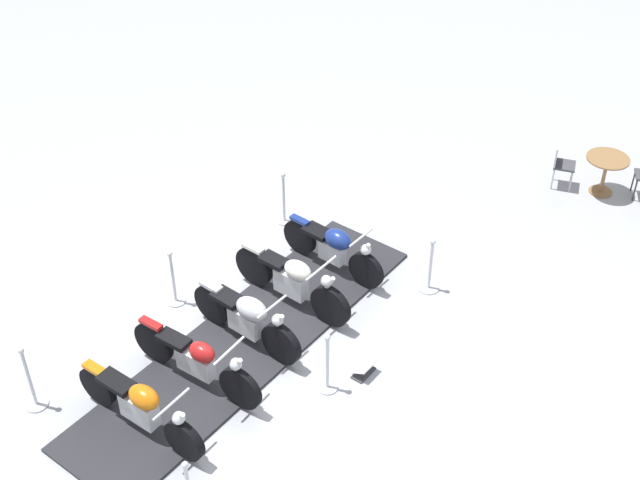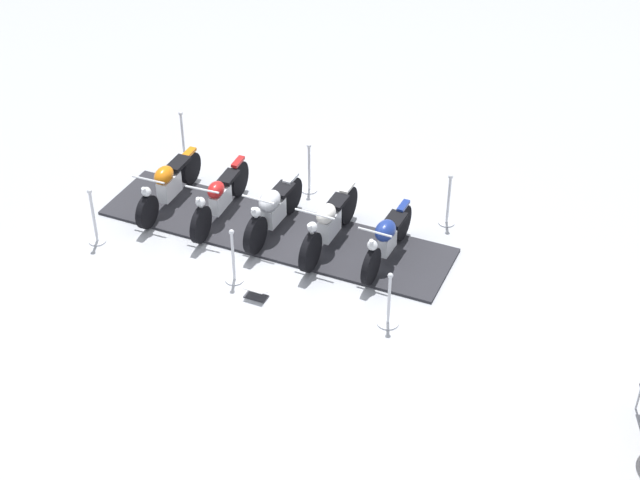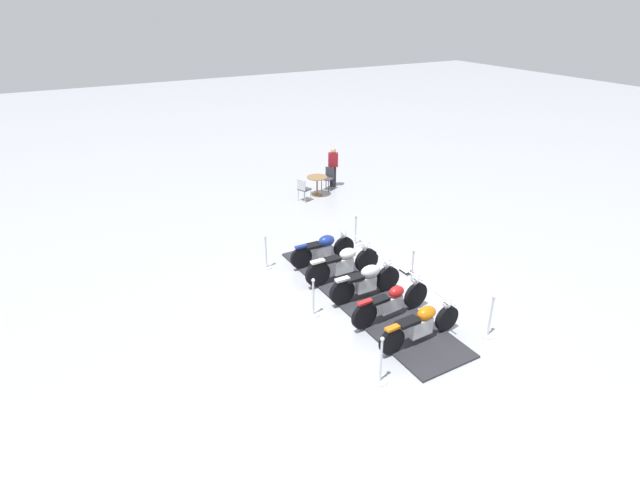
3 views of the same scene
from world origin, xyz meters
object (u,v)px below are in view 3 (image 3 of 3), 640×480
at_px(motorcycle_copper, 422,324).
at_px(cafe_table, 317,181).
at_px(motorcycle_chrome, 366,281).
at_px(cafe_chair_near_table, 303,188).
at_px(motorcycle_maroon, 392,301).
at_px(stanchion_left_rear, 266,257).
at_px(stanchion_right_front, 490,322).
at_px(stanchion_right_mid, 412,272).
at_px(stanchion_right_rear, 355,236).
at_px(motorcycle_navy, 324,248).
at_px(stanchion_left_front, 380,368).
at_px(stanchion_left_mid, 313,303).
at_px(info_placard, 406,270).
at_px(cafe_chair_across_table, 328,177).
at_px(bystander_person, 333,163).
at_px(motorcycle_cream, 344,263).

relative_size(motorcycle_copper, cafe_table, 2.84).
xyz_separation_m(motorcycle_chrome, cafe_chair_near_table, (-6.98, 1.74, -0.00)).
distance_m(motorcycle_maroon, stanchion_left_rear, 4.19).
bearing_deg(stanchion_right_front, stanchion_right_mid, -178.85).
relative_size(stanchion_right_front, stanchion_right_rear, 1.10).
xyz_separation_m(motorcycle_maroon, stanchion_left_rear, (-3.84, -1.66, -0.14)).
bearing_deg(motorcycle_navy, motorcycle_copper, -88.26).
bearing_deg(motorcycle_chrome, stanchion_left_front, -118.29).
relative_size(motorcycle_copper, motorcycle_chrome, 1.09).
relative_size(stanchion_left_mid, cafe_table, 1.30).
xyz_separation_m(info_placard, cafe_chair_near_table, (-6.39, -0.03, 0.45)).
height_order(stanchion_right_rear, cafe_chair_across_table, stanchion_right_rear).
relative_size(info_placard, bystander_person, 0.24).
bearing_deg(motorcycle_chrome, stanchion_right_mid, 1.27).
bearing_deg(motorcycle_cream, stanchion_right_mid, -34.93).
distance_m(motorcycle_cream, stanchion_left_mid, 1.93).
distance_m(stanchion_left_rear, info_placard, 4.05).
relative_size(stanchion_left_rear, stanchion_left_mid, 1.01).
bearing_deg(stanchion_left_mid, cafe_chair_across_table, 147.98).
height_order(motorcycle_maroon, stanchion_right_rear, motorcycle_maroon).
height_order(stanchion_left_rear, stanchion_left_front, stanchion_left_front).
xyz_separation_m(motorcycle_chrome, stanchion_left_front, (2.82, -1.52, -0.17)).
bearing_deg(info_placard, stanchion_right_front, -4.45).
relative_size(motorcycle_maroon, stanchion_left_front, 2.07).
height_order(stanchion_right_front, cafe_chair_near_table, stanchion_right_front).
height_order(motorcycle_cream, cafe_table, motorcycle_cream).
height_order(motorcycle_copper, cafe_chair_across_table, motorcycle_copper).
xyz_separation_m(stanchion_left_front, stanchion_left_mid, (-2.79, -0.06, -0.02)).
bearing_deg(motorcycle_copper, info_placard, 55.19).
relative_size(stanchion_right_mid, info_placard, 2.68).
bearing_deg(cafe_table, info_placard, -6.27).
distance_m(motorcycle_copper, stanchion_right_rear, 5.20).
bearing_deg(cafe_table, motorcycle_cream, -22.21).
distance_m(motorcycle_cream, stanchion_right_mid, 1.88).
relative_size(stanchion_right_rear, stanchion_left_mid, 0.98).
bearing_deg(stanchion_left_front, stanchion_right_mid, 133.14).
bearing_deg(stanchion_right_rear, motorcycle_maroon, -20.23).
distance_m(stanchion_left_mid, cafe_chair_across_table, 9.07).
relative_size(motorcycle_cream, stanchion_right_rear, 2.26).
relative_size(stanchion_right_mid, cafe_chair_across_table, 1.16).
distance_m(motorcycle_chrome, cafe_chair_across_table, 8.31).
bearing_deg(motorcycle_cream, motorcycle_copper, -89.26).
distance_m(stanchion_right_front, info_placard, 3.36).
relative_size(motorcycle_cream, info_placard, 5.86).
xyz_separation_m(cafe_chair_near_table, cafe_chair_across_table, (-0.68, 1.49, 0.01)).
height_order(motorcycle_cream, stanchion_right_front, stanchion_right_front).
bearing_deg(motorcycle_copper, motorcycle_maroon, 88.27).
relative_size(motorcycle_cream, stanchion_right_front, 2.05).
bearing_deg(stanchion_right_front, stanchion_left_mid, -130.84).
height_order(motorcycle_maroon, stanchion_left_rear, motorcycle_maroon).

